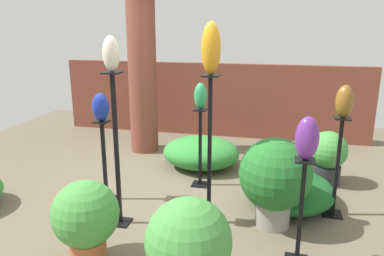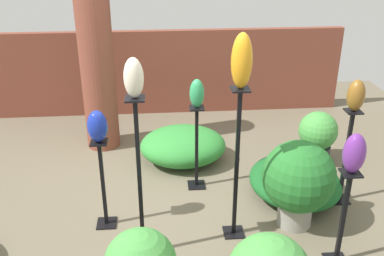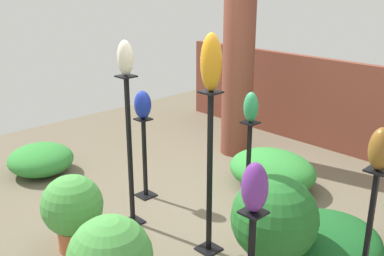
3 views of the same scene
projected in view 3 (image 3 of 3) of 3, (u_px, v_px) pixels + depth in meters
The scene contains 19 objects.
ground_plane at pixel (195, 213), 4.90m from camera, with size 8.00×8.00×0.00m, color #6B604C.
brick_wall_back at pixel (333, 106), 6.52m from camera, with size 5.60×0.12×1.33m, color brown.
brick_pillar at pixel (238, 67), 6.21m from camera, with size 0.44×0.44×2.51m, color brown.
pedestal_jade at pixel (248, 169), 4.89m from camera, with size 0.20×0.20×1.00m.
pedestal_cobalt at pixel (145, 162), 5.14m from camera, with size 0.20×0.20×0.95m.
pedestal_ivory at pixel (130, 158), 4.47m from camera, with size 0.20×0.20×1.57m.
pedestal_bronze at pixel (368, 239), 3.52m from camera, with size 0.20×0.20×1.09m.
pedestal_amber at pixel (210, 181), 4.01m from camera, with size 0.20×0.20×1.54m.
art_vase_jade at pixel (251, 107), 4.66m from camera, with size 0.16×0.15×0.32m, color #2D9356.
art_vase_cobalt at pixel (143, 105), 4.93m from camera, with size 0.19×0.19×0.31m, color #192D9E.
art_vase_ivory at pixel (125, 58), 4.15m from camera, with size 0.16×0.15×0.33m, color beige.
art_vase_bronze at pixel (381, 149), 3.28m from camera, with size 0.18×0.18×0.33m, color brown.
art_vase_amber at pixel (211, 62), 3.67m from camera, with size 0.18×0.18×0.48m, color orange.
art_vase_violet at pixel (255, 187), 2.97m from camera, with size 0.19×0.18×0.36m, color #6B2D8C.
potted_plant_walkway_edge at pixel (274, 222), 3.70m from camera, with size 0.73×0.73×0.93m.
potted_plant_front_left at pixel (72, 209), 4.13m from camera, with size 0.57×0.57×0.74m.
foliage_bed_east at pixel (322, 242), 4.06m from camera, with size 1.02×1.15×0.34m, color #195923.
foliage_bed_west at pixel (41, 159), 5.84m from camera, with size 0.84×0.83×0.38m, color #338C38.
foliage_bed_center at pixel (272, 170), 5.44m from camera, with size 1.10×0.92×0.44m, color #338C38.
Camera 3 is at (3.11, -3.03, 2.45)m, focal length 42.00 mm.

